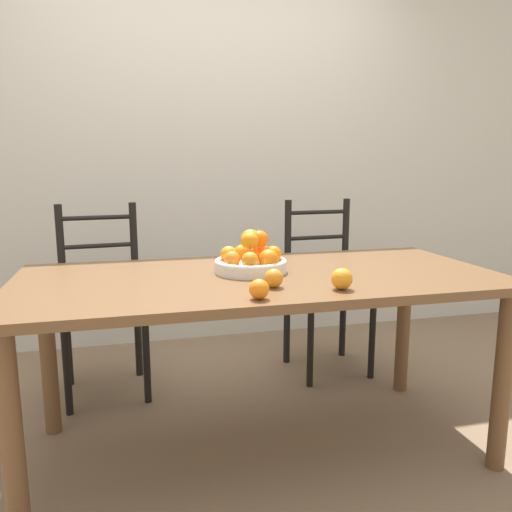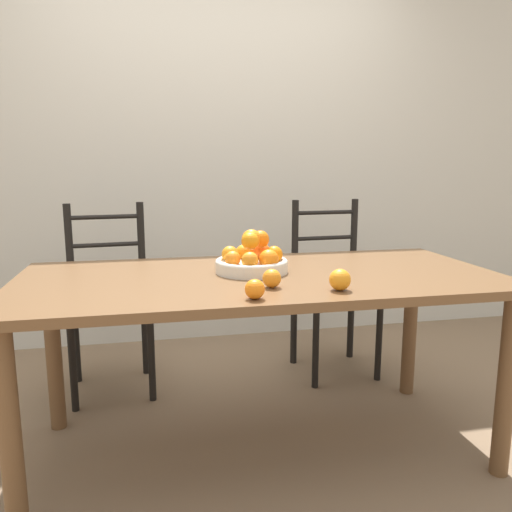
{
  "view_description": "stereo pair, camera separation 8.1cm",
  "coord_description": "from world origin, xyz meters",
  "views": [
    {
      "loc": [
        -0.5,
        -1.9,
        1.21
      ],
      "look_at": [
        -0.03,
        -0.04,
        0.85
      ],
      "focal_mm": 35.0,
      "sensor_mm": 36.0,
      "label": 1
    },
    {
      "loc": [
        -0.43,
        -1.92,
        1.21
      ],
      "look_at": [
        -0.03,
        -0.04,
        0.85
      ],
      "focal_mm": 35.0,
      "sensor_mm": 36.0,
      "label": 2
    }
  ],
  "objects": [
    {
      "name": "fruit_bowl",
      "position": [
        -0.03,
        0.05,
        0.82
      ],
      "size": [
        0.3,
        0.3,
        0.18
      ],
      "color": "silver",
      "rests_on": "dining_table"
    },
    {
      "name": "dining_table",
      "position": [
        0.0,
        0.0,
        0.68
      ],
      "size": [
        1.93,
        0.9,
        0.77
      ],
      "color": "brown",
      "rests_on": "ground_plane"
    },
    {
      "name": "wall_back",
      "position": [
        0.0,
        1.5,
        1.3
      ],
      "size": [
        8.0,
        0.06,
        2.6
      ],
      "color": "beige",
      "rests_on": "ground_plane"
    },
    {
      "name": "chair_left",
      "position": [
        -0.66,
        0.76,
        0.47
      ],
      "size": [
        0.46,
        0.44,
        1.0
      ],
      "rotation": [
        0.0,
        0.0,
        0.1
      ],
      "color": "black",
      "rests_on": "ground_plane"
    },
    {
      "name": "chair_right",
      "position": [
        0.6,
        0.76,
        0.47
      ],
      "size": [
        0.44,
        0.42,
        1.0
      ],
      "rotation": [
        0.0,
        0.0,
        0.05
      ],
      "color": "black",
      "rests_on": "ground_plane"
    },
    {
      "name": "ground_plane",
      "position": [
        0.0,
        0.0,
        0.0
      ],
      "size": [
        12.0,
        12.0,
        0.0
      ],
      "primitive_type": "plane",
      "color": "#7F664C"
    },
    {
      "name": "orange_loose_0",
      "position": [
        -0.1,
        -0.36,
        0.8
      ],
      "size": [
        0.07,
        0.07,
        0.07
      ],
      "color": "orange",
      "rests_on": "dining_table"
    },
    {
      "name": "orange_loose_1",
      "position": [
        -0.01,
        -0.22,
        0.8
      ],
      "size": [
        0.07,
        0.07,
        0.07
      ],
      "color": "orange",
      "rests_on": "dining_table"
    },
    {
      "name": "orange_loose_2",
      "position": [
        0.22,
        -0.31,
        0.81
      ],
      "size": [
        0.08,
        0.08,
        0.08
      ],
      "color": "orange",
      "rests_on": "dining_table"
    }
  ]
}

